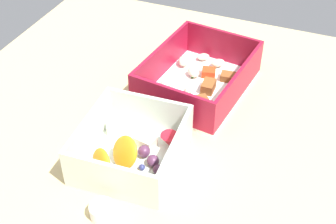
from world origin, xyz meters
TOP-DOWN VIEW (x-y plane):
  - table_surface at (0.00, 0.00)cm, footprint 80.00×80.00cm
  - pasta_container at (-11.63, 1.79)cm, footprint 22.99×18.52cm
  - fruit_bowl at (9.20, -1.57)cm, footprint 16.67×15.19cm
  - paper_cup_liner at (20.08, -0.86)cm, footprint 3.40×3.40cm

SIDE VIEW (x-z plane):
  - table_surface at x=0.00cm, z-range 0.00..2.00cm
  - paper_cup_liner at x=20.08cm, z-range 2.00..4.01cm
  - pasta_container at x=-11.63cm, z-range 0.67..7.63cm
  - fruit_bowl at x=9.20cm, z-range 1.03..7.52cm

